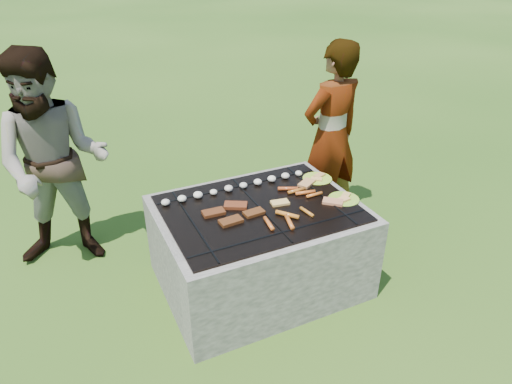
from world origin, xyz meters
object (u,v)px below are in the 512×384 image
(plate_far, at_px, (317,179))
(bystander, at_px, (55,164))
(plate_near, at_px, (344,199))
(fire_pit, at_px, (259,249))
(cook, at_px, (331,137))

(plate_far, relative_size, bystander, 0.15)
(plate_near, bearing_deg, bystander, 149.24)
(fire_pit, relative_size, cook, 0.86)
(bystander, bearing_deg, plate_far, -3.99)
(plate_far, bearing_deg, fire_pit, -161.32)
(fire_pit, relative_size, bystander, 0.83)
(cook, distance_m, bystander, 2.06)
(fire_pit, xyz_separation_m, bystander, (-1.14, 0.87, 0.50))
(fire_pit, xyz_separation_m, plate_far, (0.56, 0.19, 0.33))
(plate_near, bearing_deg, cook, 63.82)
(bystander, bearing_deg, cook, 8.13)
(plate_near, relative_size, cook, 0.16)
(cook, relative_size, bystander, 0.97)
(plate_near, xyz_separation_m, cook, (0.33, 0.67, 0.15))
(cook, height_order, bystander, bystander)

